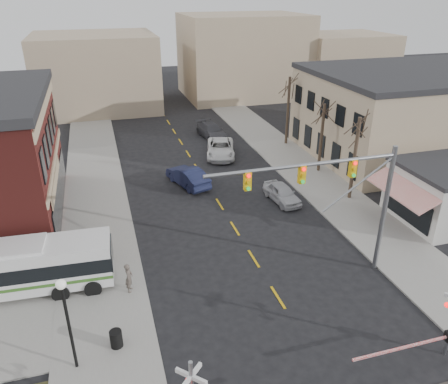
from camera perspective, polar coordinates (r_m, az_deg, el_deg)
The scene contains 18 objects.
ground at distance 24.08m, azimuth 8.97°, elevation -16.33°, with size 160.00×160.00×0.00m, color black.
sidewalk_west at distance 39.32m, azimuth -16.48°, elevation 0.57°, with size 5.00×60.00×0.12m, color gray.
sidewalk_east at distance 43.21m, azimuth 9.44°, elevation 3.57°, with size 5.00×60.00×0.12m, color gray.
tan_building at distance 48.54m, azimuth 23.47°, elevation 9.49°, with size 20.30×15.30×8.50m.
tree_east_a at distance 35.99m, azimuth 16.66°, elevation 4.16°, with size 0.28×0.28×6.75m.
tree_east_b at distance 41.04m, azimuth 12.60°, elevation 6.89°, with size 0.28×0.28×6.30m.
tree_east_c at distance 47.83m, azimuth 8.34°, elevation 10.43°, with size 0.28×0.28×7.20m.
transit_bus at distance 27.34m, azimuth -26.73°, elevation -9.01°, with size 11.70×3.15×2.98m.
traffic_signal_mast at distance 24.75m, azimuth 15.23°, elevation 0.32°, with size 10.93×0.30×8.00m.
rr_crossing_east at distance 23.08m, azimuth 26.97°, elevation -15.08°, with size 5.60×1.36×4.00m.
street_lamp at distance 20.32m, azimuth -20.00°, elevation -13.99°, with size 0.44×0.44×4.84m.
trash_bin at distance 22.69m, azimuth -13.90°, elevation -18.10°, with size 0.60×0.60×0.89m, color black.
car_a at distance 35.50m, azimuth 7.59°, elevation -0.14°, with size 1.69×4.19×1.43m, color #B8B9BD.
car_b at distance 38.10m, azimuth -4.75°, elevation 2.04°, with size 1.76×5.05×1.67m, color #151A36.
car_c at distance 44.67m, azimuth -0.45°, elevation 5.70°, with size 2.70×5.87×1.63m, color silver.
car_d at distance 50.40m, azimuth -1.61°, elevation 7.99°, with size 2.20×5.40×1.57m, color #45454A.
pedestrian_near at distance 25.60m, azimuth -12.32°, elevation -10.87°, with size 0.65×0.43×1.78m, color #594F47.
pedestrian_far at distance 28.41m, azimuth -16.74°, elevation -7.39°, with size 0.88×0.69×1.81m, color #394365.
Camera 1 is at (-8.45, -15.96, 15.94)m, focal length 35.00 mm.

